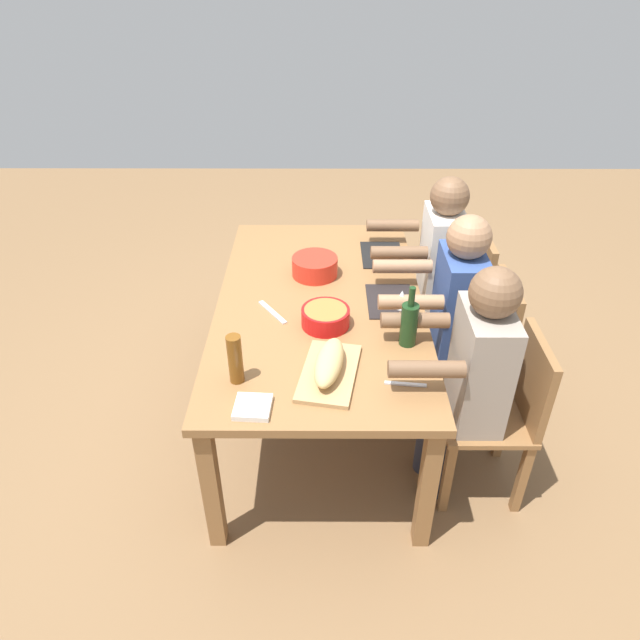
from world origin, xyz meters
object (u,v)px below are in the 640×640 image
dining_table (320,315)px  wine_bottle (409,323)px  chair_far_left (461,294)px  chair_far_center (479,343)px  serving_bowl_pasta (315,265)px  diner_far_right (470,371)px  cutting_board (329,373)px  beer_bottle (235,359)px  diner_far_center (449,309)px  diner_far_left (434,262)px  bread_loaf (329,362)px  wine_glass (402,300)px  chair_far_right (504,408)px  napkin_stack (253,407)px  serving_bowl_fruit (326,316)px

dining_table → wine_bottle: 0.55m
chair_far_left → wine_bottle: (0.84, -0.44, 0.37)m
dining_table → chair_far_left: chair_far_left is taller
chair_far_center → serving_bowl_pasta: 0.95m
diner_far_right → cutting_board: 0.61m
chair_far_center → beer_bottle: size_ratio=3.86×
diner_far_center → chair_far_left: bearing=159.5°
serving_bowl_pasta → diner_far_left: bearing=108.2°
bread_loaf → wine_glass: size_ratio=1.93×
chair_far_right → napkin_stack: chair_far_right is taller
chair_far_center → serving_bowl_fruit: (0.20, -0.81, 0.31)m
diner_far_center → chair_far_right: 0.57m
serving_bowl_fruit → serving_bowl_pasta: size_ratio=0.93×
dining_table → cutting_board: (0.57, 0.04, 0.09)m
chair_far_right → wine_bottle: 0.59m
chair_far_center → wine_bottle: bearing=-51.9°
diner_far_left → chair_far_center: (0.49, 0.18, -0.21)m
chair_far_left → wine_glass: bearing=-34.6°
cutting_board → chair_far_left: bearing=143.1°
serving_bowl_pasta → cutting_board: bearing=4.7°
bread_loaf → wine_bottle: size_ratio=1.10×
diner_far_right → beer_bottle: (0.11, -0.98, 0.15)m
serving_bowl_fruit → wine_glass: wine_glass is taller
dining_table → serving_bowl_pasta: (-0.27, -0.03, 0.14)m
chair_far_left → chair_far_center: (0.49, 0.00, 0.00)m
chair_far_left → serving_bowl_fruit: (0.69, -0.81, 0.31)m
chair_far_left → napkin_stack: chair_far_left is taller
chair_far_left → diner_far_center: bearing=-20.5°
dining_table → bread_loaf: 0.59m
chair_far_right → wine_bottle: wine_bottle is taller
napkin_stack → diner_far_center: bearing=130.7°
chair_far_left → chair_far_center: bearing=0.0°
diner_far_left → chair_far_right: 1.02m
diner_far_right → diner_far_left: bearing=180.0°
serving_bowl_fruit → diner_far_left: bearing=138.2°
beer_bottle → napkin_stack: bearing=25.0°
wine_bottle → wine_glass: 0.18m
beer_bottle → diner_far_center: bearing=121.5°
serving_bowl_fruit → beer_bottle: bearing=-42.3°
chair_far_right → serving_bowl_pasta: (-0.76, -0.86, 0.32)m
diner_far_right → chair_far_right: bearing=90.0°
diner_far_center → napkin_stack: 1.19m
serving_bowl_fruit → beer_bottle: (0.40, -0.36, 0.06)m
serving_bowl_pasta → napkin_stack: serving_bowl_pasta is taller
diner_far_right → wine_glass: (-0.32, -0.27, 0.16)m
bread_loaf → serving_bowl_pasta: bearing=-175.3°
chair_far_center → diner_far_center: size_ratio=0.71×
dining_table → bread_loaf: bearing=4.0°
dining_table → wine_glass: wine_glass is taller
napkin_stack → dining_table: bearing=161.7°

